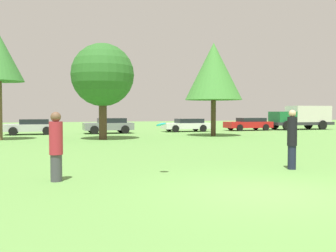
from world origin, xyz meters
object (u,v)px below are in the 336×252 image
Objects in this scene: person_thrower at (56,146)px; delivery_truck_green at (302,117)px; parked_car_grey at (109,125)px; parked_car_red at (249,124)px; tree_1 at (103,75)px; frisbee at (161,124)px; parked_car_silver at (31,126)px; parked_car_white at (187,125)px; tree_2 at (214,72)px; person_catcher at (292,139)px.

delivery_truck_green is (24.40, 21.36, 0.39)m from person_thrower.
parked_car_grey is 13.40m from parked_car_red.
tree_1 is at bearing 19.78° from delivery_truck_green.
delivery_truck_green is at bearing 43.15° from person_thrower.
frisbee is 21.54m from parked_car_silver.
parked_car_red is at bearing -178.88° from parked_car_silver.
parked_car_grey is at bearing 76.82° from tree_1.
person_thrower is 24.57m from parked_car_white.
tree_2 is 1.03× the size of delivery_truck_green.
delivery_truck_green reaches higher than frisbee.
tree_2 is 14.61m from parked_car_silver.
parked_car_red is at bearing -0.16° from delivery_truck_green.
parked_car_silver is at bearing 0.82° from delivery_truck_green.
person_catcher is at bearing -4.55° from frisbee.
delivery_truck_green reaches higher than person_catcher.
frisbee is at bearing 45.24° from delivery_truck_green.
parked_car_white is (12.09, 21.39, -0.29)m from person_thrower.
tree_1 is 7.75m from parked_car_grey.
parked_car_grey is 0.61× the size of delivery_truck_green.
frisbee is 0.07× the size of parked_car_grey.
tree_2 reaches higher than parked_car_red.
person_thrower is at bearing 77.07° from parked_car_grey.
person_thrower is at bearing -127.64° from tree_2.
tree_2 is 1.53× the size of parked_car_red.
person_catcher reaches higher than frisbee.
parked_car_red is (6.73, 6.26, -4.05)m from tree_2.
tree_1 reaches higher than person_thrower.
person_catcher reaches higher than parked_car_grey.
frisbee is at bearing -120.51° from tree_2.
tree_1 is 0.90× the size of tree_2.
delivery_truck_green reaches higher than parked_car_white.
parked_car_silver is at bearing -68.04° from person_catcher.
person_catcher is 0.47× the size of parked_car_silver.
parked_car_silver reaches higher than parked_car_white.
parked_car_grey is at bearing 2.07° from delivery_truck_green.
tree_2 is 7.43m from parked_car_white.
person_thrower is at bearing -103.79° from tree_1.
person_thrower is 0.29× the size of tree_1.
tree_2 is 14.51m from delivery_truck_green.
parked_car_grey reaches higher than parked_car_white.
parked_car_white is at bearing 86.49° from tree_2.
frisbee is 0.07× the size of parked_car_silver.
parked_car_silver is at bearing 154.22° from tree_2.
parked_car_grey is (-6.66, 5.70, -4.02)m from tree_2.
tree_2 reaches higher than parked_car_white.
tree_2 is at bearing 154.88° from parked_car_silver.
frisbee is 23.24m from parked_car_white.
delivery_truck_green reaches higher than person_thrower.
frisbee is (2.82, 0.09, 0.51)m from person_thrower.
delivery_truck_green is at bearing 25.95° from tree_2.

